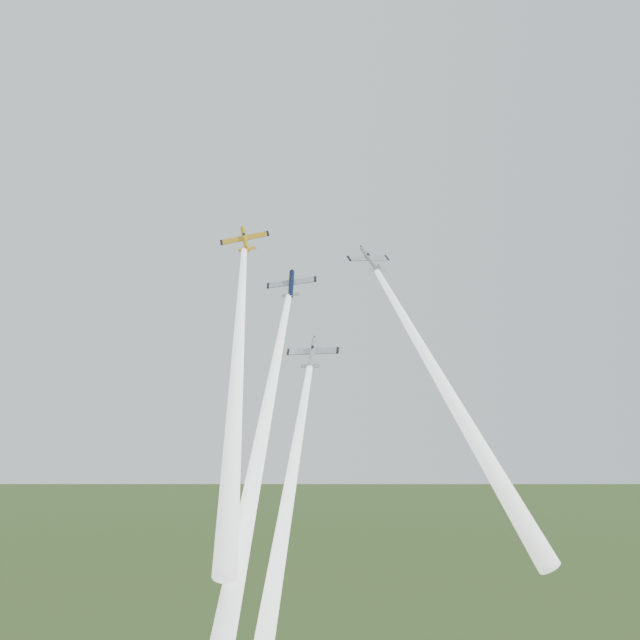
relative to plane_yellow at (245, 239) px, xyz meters
The scene contains 8 objects.
plane_yellow is the anchor object (origin of this frame).
smoke_trail_yellow 33.41m from the plane_yellow, 96.00° to the right, with size 2.86×2.86×60.42m, color white, non-canonical shape.
plane_navy 11.54m from the plane_yellow, 24.32° to the right, with size 8.42×8.36×1.32m, color #0C1436, non-canonical shape.
smoke_trail_navy 42.29m from the plane_yellow, 88.24° to the right, with size 2.86×2.86×62.63m, color white, non-canonical shape.
plane_silver_right 21.55m from the plane_yellow, ahead, with size 8.05×7.99×1.26m, color #A7B0B5, non-canonical shape.
smoke_trail_silver_right 44.72m from the plane_yellow, 37.64° to the right, with size 2.86×2.86×56.82m, color white, non-canonical shape.
plane_silver_low 25.22m from the plane_yellow, 49.25° to the right, with size 8.17×8.10×1.28m, color #A1A7AF, non-canonical shape.
smoke_trail_silver_low 55.71m from the plane_yellow, 84.95° to the right, with size 2.86×2.86×60.38m, color white, non-canonical shape.
Camera 1 is at (-19.42, -127.61, 76.21)m, focal length 45.00 mm.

